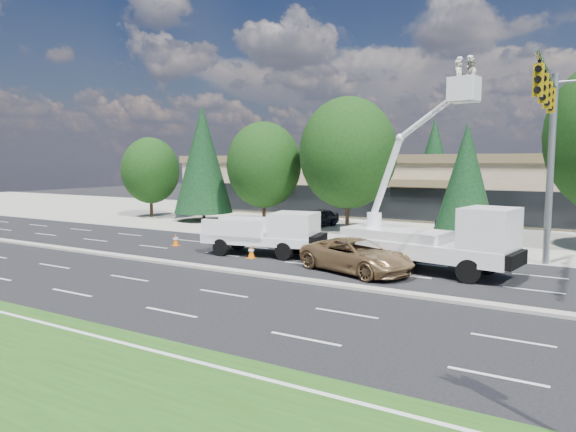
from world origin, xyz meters
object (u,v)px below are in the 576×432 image
Objects in this scene: utility_pickup at (268,237)px; minivan at (356,256)px; signal_mast at (550,135)px; bucket_truck at (436,229)px.

utility_pickup is 5.85m from minivan.
signal_mast is 1.89× the size of minivan.
signal_mast reaches higher than minivan.
bucket_truck is 1.72× the size of minivan.
bucket_truck reaches higher than signal_mast.
minivan is at bearing -140.47° from bucket_truck.
utility_pickup is 8.73m from bucket_truck.
bucket_truck is at bearing -148.94° from signal_mast.
bucket_truck is (8.67, 0.20, 0.99)m from utility_pickup.
signal_mast is 9.90m from minivan.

